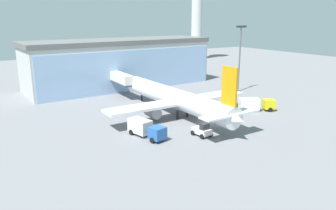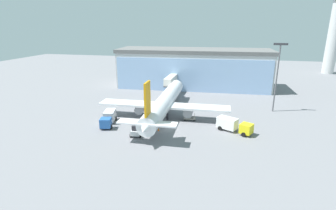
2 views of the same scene
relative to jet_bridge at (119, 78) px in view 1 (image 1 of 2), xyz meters
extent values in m
plane|color=slate|center=(5.26, -28.22, -4.44)|extent=(240.00, 240.00, 0.00)
cube|color=#B4B4B4|center=(5.26, 11.42, 1.51)|extent=(51.53, 17.84, 11.90)
cube|color=#93B4DE|center=(5.70, 3.80, 0.92)|extent=(49.68, 3.14, 10.71)
cube|color=#616161|center=(5.26, 11.42, 8.06)|extent=(52.56, 18.19, 1.20)
cube|color=beige|center=(0.00, -0.10, 0.18)|extent=(2.33, 11.77, 2.40)
cube|color=#3F3F47|center=(0.00, -0.10, -0.87)|extent=(2.37, 11.78, 0.30)
cylinder|color=#4C4C51|center=(0.05, 4.30, -2.73)|extent=(0.70, 0.70, 3.42)
cylinder|color=silver|center=(60.27, 50.79, 11.88)|extent=(4.87, 4.87, 32.62)
cylinder|color=#59595E|center=(28.68, -11.15, 3.77)|extent=(0.36, 0.36, 16.40)
cube|color=#333338|center=(28.68, -11.15, 12.22)|extent=(3.20, 0.40, 0.50)
cylinder|color=silver|center=(2.86, -20.63, -0.96)|extent=(4.77, 33.35, 3.76)
cone|color=silver|center=(2.35, -4.01, -0.96)|extent=(3.85, 3.11, 3.76)
cone|color=silver|center=(3.37, -37.25, -0.96)|extent=(3.50, 4.10, 3.38)
cube|color=silver|center=(2.91, -22.29, -1.33)|extent=(30.51, 5.13, 0.50)
cube|color=silver|center=(3.34, -36.25, -0.39)|extent=(11.07, 2.74, 0.30)
cube|color=orange|center=(3.33, -35.75, 4.00)|extent=(0.46, 3.21, 6.15)
cylinder|color=gray|center=(-2.88, -21.97, -2.68)|extent=(2.20, 3.26, 2.10)
cylinder|color=gray|center=(8.67, -21.62, -2.68)|extent=(2.20, 3.26, 2.10)
cylinder|color=black|center=(1.82, -23.33, -3.64)|extent=(0.50, 0.50, 1.60)
cylinder|color=black|center=(4.07, -23.26, -3.64)|extent=(0.50, 0.50, 1.60)
cylinder|color=black|center=(2.45, -7.01, -3.64)|extent=(0.40, 0.40, 1.60)
cube|color=#2659A5|center=(-7.29, -31.54, -3.04)|extent=(2.65, 2.65, 1.90)
cube|color=silver|center=(-8.26, -27.45, -2.89)|extent=(3.06, 4.40, 2.20)
cylinder|color=black|center=(-6.22, -31.28, -3.99)|extent=(0.50, 0.94, 0.90)
cylinder|color=black|center=(-8.36, -31.79, -3.99)|extent=(0.50, 0.94, 0.90)
cylinder|color=black|center=(-7.42, -26.23, -3.99)|extent=(0.50, 0.94, 0.90)
cylinder|color=black|center=(-9.56, -26.73, -3.99)|extent=(0.50, 0.94, 0.90)
cube|color=yellow|center=(21.29, -28.23, -3.04)|extent=(2.96, 2.96, 1.90)
cube|color=white|center=(17.54, -26.34, -2.89)|extent=(4.56, 3.77, 2.20)
cylinder|color=black|center=(21.79, -27.25, -3.99)|extent=(0.94, 0.67, 0.90)
cylinder|color=black|center=(20.80, -29.22, -3.99)|extent=(0.94, 0.67, 0.90)
cylinder|color=black|center=(17.15, -24.91, -3.99)|extent=(0.94, 0.67, 0.90)
cylinder|color=black|center=(16.16, -26.87, -3.99)|extent=(0.94, 0.67, 0.90)
cube|color=#9E998C|center=(9.10, -22.34, -3.92)|extent=(3.00, 1.99, 0.16)
cylinder|color=black|center=(10.11, -21.46, -4.22)|extent=(0.45, 0.18, 0.44)
cylinder|color=#9E998C|center=(10.11, -21.46, -3.39)|extent=(0.08, 0.08, 0.90)
cylinder|color=black|center=(10.32, -22.89, -4.22)|extent=(0.45, 0.18, 0.44)
cylinder|color=#9E998C|center=(10.32, -22.89, -3.39)|extent=(0.08, 0.08, 0.90)
cylinder|color=black|center=(7.89, -21.79, -4.22)|extent=(0.45, 0.18, 0.44)
cylinder|color=#9E998C|center=(7.89, -21.79, -3.39)|extent=(0.08, 0.08, 0.90)
cylinder|color=black|center=(8.10, -23.21, -4.22)|extent=(0.45, 0.18, 0.44)
cylinder|color=#9E998C|center=(8.10, -23.21, -3.39)|extent=(0.08, 0.08, 0.90)
cube|color=silver|center=(0.13, -33.15, -3.59)|extent=(2.10, 3.36, 0.90)
cube|color=#26262B|center=(0.19, -33.79, -2.64)|extent=(1.49, 1.13, 1.00)
cylinder|color=black|center=(-0.88, -32.12, -4.04)|extent=(0.42, 0.83, 0.80)
cylinder|color=black|center=(0.92, -31.95, -4.04)|extent=(0.42, 0.83, 0.80)
cylinder|color=black|center=(-0.66, -34.35, -4.04)|extent=(0.42, 0.83, 0.80)
cylinder|color=black|center=(1.13, -34.18, -4.04)|extent=(0.42, 0.83, 0.80)
cone|color=orange|center=(3.77, -30.09, -4.16)|extent=(0.36, 0.36, 0.55)
cone|color=orange|center=(15.88, -20.35, -4.16)|extent=(0.36, 0.36, 0.55)
camera|label=1|loc=(-30.98, -73.52, 14.33)|focal=35.00mm
camera|label=2|loc=(17.01, -78.55, 16.76)|focal=28.00mm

